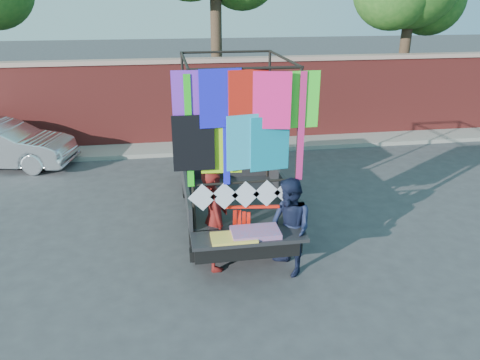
{
  "coord_description": "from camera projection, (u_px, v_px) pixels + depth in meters",
  "views": [
    {
      "loc": [
        -0.73,
        -7.26,
        4.37
      ],
      "look_at": [
        0.43,
        -0.06,
        1.48
      ],
      "focal_mm": 35.0,
      "sensor_mm": 36.0,
      "label": 1
    }
  ],
  "objects": [
    {
      "name": "woman",
      "position": [
        214.0,
        219.0,
        7.77
      ],
      "size": [
        0.47,
        0.69,
        1.81
      ],
      "primitive_type": "imported",
      "rotation": [
        0.0,
        0.0,
        1.63
      ],
      "color": "maroon",
      "rests_on": "ground"
    },
    {
      "name": "streamer_bundle",
      "position": [
        246.0,
        218.0,
        7.64
      ],
      "size": [
        0.9,
        0.16,
        0.62
      ],
      "color": "#FF1D0D",
      "rests_on": "ground"
    },
    {
      "name": "curb",
      "position": [
        192.0,
        148.0,
        14.14
      ],
      "size": [
        30.0,
        1.2,
        0.12
      ],
      "primitive_type": "cube",
      "color": "gray",
      "rests_on": "ground"
    },
    {
      "name": "ground",
      "position": [
        216.0,
        256.0,
        8.38
      ],
      "size": [
        90.0,
        90.0,
        0.0
      ],
      "primitive_type": "plane",
      "color": "#38383A",
      "rests_on": "ground"
    },
    {
      "name": "pickup_truck",
      "position": [
        225.0,
        169.0,
        10.1
      ],
      "size": [
        2.15,
        5.4,
        3.4
      ],
      "color": "black",
      "rests_on": "ground"
    },
    {
      "name": "man",
      "position": [
        290.0,
        228.0,
        7.63
      ],
      "size": [
        0.83,
        0.95,
        1.66
      ],
      "primitive_type": "imported",
      "rotation": [
        0.0,
        0.0,
        -1.28
      ],
      "color": "#161C37",
      "rests_on": "ground"
    },
    {
      "name": "sedan",
      "position": [
        1.0,
        145.0,
        12.53
      ],
      "size": [
        3.98,
        2.09,
        1.25
      ],
      "primitive_type": "imported",
      "rotation": [
        0.0,
        0.0,
        1.36
      ],
      "color": "silver",
      "rests_on": "ground"
    },
    {
      "name": "brick_wall",
      "position": [
        189.0,
        101.0,
        14.31
      ],
      "size": [
        30.0,
        0.45,
        2.61
      ],
      "color": "maroon",
      "rests_on": "ground"
    }
  ]
}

